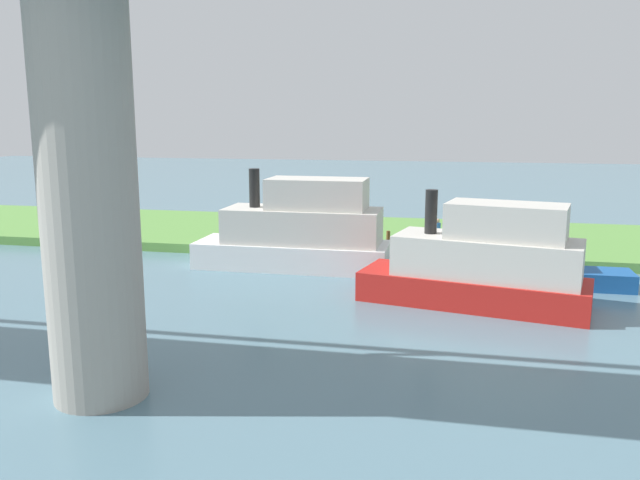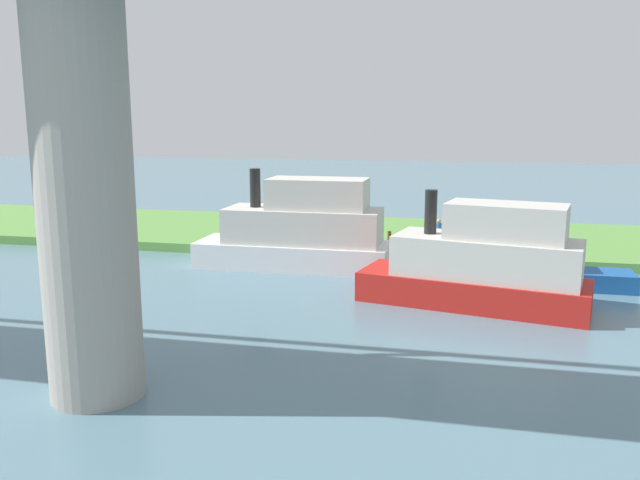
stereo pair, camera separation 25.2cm
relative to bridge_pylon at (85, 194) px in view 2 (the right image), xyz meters
The scene contains 8 objects.
ground_plane 18.58m from the bridge_pylon, 99.76° to the right, with size 160.00×160.00×0.00m, color slate.
grassy_bank 24.27m from the bridge_pylon, 97.30° to the right, with size 80.00×12.00×0.50m, color #5B9342.
bridge_pylon is the anchor object (origin of this frame).
person_on_bank 22.44m from the bridge_pylon, 111.48° to the right, with size 0.41×0.41×1.39m.
mooring_post 19.71m from the bridge_pylon, 107.05° to the right, with size 0.20×0.20×0.99m, color brown.
motorboat_red 16.02m from the bridge_pylon, 95.69° to the right, with size 9.45×3.15×4.83m.
motorboat_white 20.56m from the bridge_pylon, 134.00° to the right, with size 5.01×1.80×1.67m.
pontoon_yellow 15.15m from the bridge_pylon, 133.26° to the right, with size 9.16×4.70×4.47m.
Camera 2 is at (-6.19, 31.86, 7.23)m, focal length 35.97 mm.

